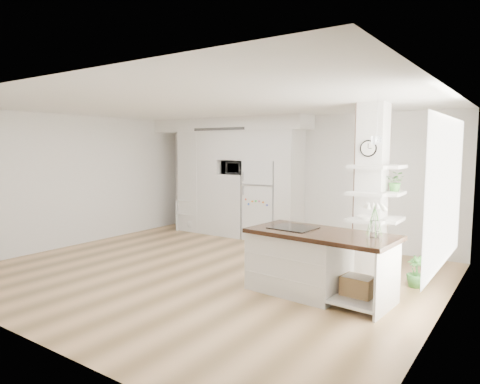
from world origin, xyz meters
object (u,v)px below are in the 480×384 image
at_px(bookshelf, 192,217).
at_px(floor_plant_a, 337,261).
at_px(kitchen_island, 306,260).
at_px(refrigerator, 265,200).

relative_size(bookshelf, floor_plant_a, 1.54).
relative_size(kitchen_island, bookshelf, 2.67).
xyz_separation_m(refrigerator, floor_plant_a, (2.37, -1.67, -0.63)).
relative_size(refrigerator, floor_plant_a, 3.51).
relative_size(kitchen_island, floor_plant_a, 4.11).
distance_m(refrigerator, kitchen_island, 3.54).
distance_m(bookshelf, floor_plant_a, 4.58).
bearing_deg(refrigerator, kitchen_island, -48.94).
bearing_deg(floor_plant_a, kitchen_island, -93.51).
distance_m(refrigerator, floor_plant_a, 2.96).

